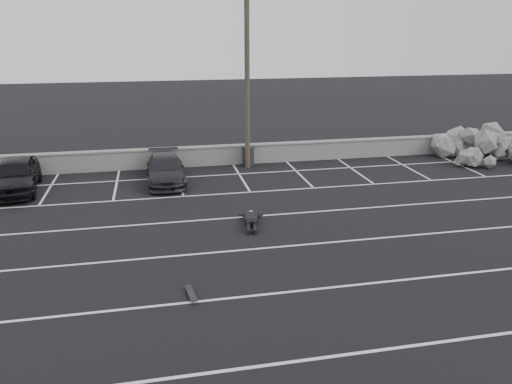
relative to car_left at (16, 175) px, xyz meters
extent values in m
plane|color=black|center=(9.31, -11.29, -0.77)|extent=(120.00, 120.00, 0.00)
cube|color=gray|center=(9.31, 2.71, -0.27)|extent=(50.00, 0.35, 1.00)
cube|color=gray|center=(9.31, 2.71, 0.25)|extent=(50.00, 0.45, 0.08)
cube|color=silver|center=(9.31, -14.29, -0.77)|extent=(36.00, 0.10, 0.01)
cube|color=silver|center=(9.31, -11.29, -0.77)|extent=(36.00, 0.10, 0.01)
cube|color=silver|center=(9.31, -8.29, -0.77)|extent=(36.00, 0.10, 0.01)
cube|color=silver|center=(9.31, -5.29, -0.77)|extent=(36.00, 0.10, 0.01)
cube|color=silver|center=(9.31, -2.29, -0.77)|extent=(36.00, 0.10, 0.01)
cube|color=silver|center=(9.31, 0.71, -0.77)|extent=(36.00, 0.10, 0.01)
cube|color=silver|center=(1.31, 0.21, -0.77)|extent=(0.10, 5.00, 0.01)
cube|color=silver|center=(4.31, 0.21, -0.77)|extent=(0.10, 5.00, 0.01)
cube|color=silver|center=(7.31, 0.21, -0.77)|extent=(0.10, 5.00, 0.01)
cube|color=silver|center=(10.31, 0.21, -0.77)|extent=(0.10, 5.00, 0.01)
cube|color=silver|center=(13.31, 0.21, -0.77)|extent=(0.10, 5.00, 0.01)
cube|color=silver|center=(16.31, 0.21, -0.77)|extent=(0.10, 5.00, 0.01)
cube|color=silver|center=(19.31, 0.21, -0.77)|extent=(0.10, 5.00, 0.01)
cube|color=silver|center=(22.31, 0.21, -0.77)|extent=(0.10, 5.00, 0.01)
imported|color=black|center=(0.00, 0.00, 0.00)|extent=(2.24, 4.67, 1.54)
imported|color=black|center=(6.65, 0.05, -0.14)|extent=(1.82, 4.35, 1.26)
cylinder|color=#4C4238|center=(10.99, 1.91, 4.15)|extent=(0.26, 0.26, 9.84)
cylinder|color=#242427|center=(11.10, 2.31, -0.28)|extent=(0.71, 0.71, 0.99)
cylinder|color=#242427|center=(11.10, 2.31, 0.24)|extent=(0.78, 0.78, 0.05)
cube|color=black|center=(6.96, -10.97, -0.69)|extent=(0.28, 0.76, 0.02)
cube|color=#242427|center=(6.93, -10.73, -0.72)|extent=(0.16, 0.07, 0.04)
cube|color=#242427|center=(6.99, -11.22, -0.72)|extent=(0.16, 0.07, 0.04)
cylinder|color=black|center=(6.84, -10.74, -0.74)|extent=(0.03, 0.06, 0.05)
cylinder|color=black|center=(7.02, -10.72, -0.74)|extent=(0.03, 0.06, 0.05)
cylinder|color=black|center=(6.90, -11.23, -0.74)|extent=(0.03, 0.06, 0.05)
cylinder|color=black|center=(7.08, -11.21, -0.74)|extent=(0.03, 0.06, 0.05)
camera|label=1|loc=(6.25, -23.28, 6.32)|focal=35.00mm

